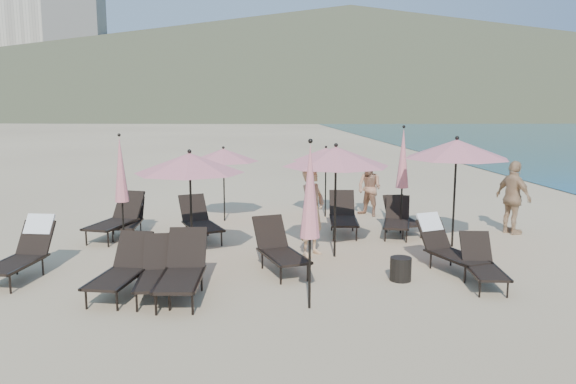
{
  "coord_description": "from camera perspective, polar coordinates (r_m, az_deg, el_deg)",
  "views": [
    {
      "loc": [
        -1.88,
        -9.87,
        3.26
      ],
      "look_at": [
        -0.68,
        3.5,
        1.1
      ],
      "focal_mm": 35.0,
      "sensor_mm": 36.0,
      "label": 1
    }
  ],
  "objects": [
    {
      "name": "ground",
      "position": [
        10.57,
        5.44,
        -8.87
      ],
      "size": [
        800.0,
        800.0,
        0.0
      ],
      "primitive_type": "plane",
      "color": "#D6BA8C",
      "rests_on": "ground"
    },
    {
      "name": "volcanic_headland",
      "position": [
        321.81,
        8.25,
        13.2
      ],
      "size": [
        690.0,
        690.0,
        55.0
      ],
      "color": "brown",
      "rests_on": "ground"
    },
    {
      "name": "hotel_skyline",
      "position": [
        296.42,
        -23.75,
        12.44
      ],
      "size": [
        109.0,
        82.0,
        55.0
      ],
      "color": "beige",
      "rests_on": "ground"
    },
    {
      "name": "lounger_0",
      "position": [
        11.62,
        -25.27,
        -5.4
      ],
      "size": [
        0.96,
        1.83,
        1.08
      ],
      "rotation": [
        0.0,
        0.0,
        -0.2
      ],
      "color": "black",
      "rests_on": "ground"
    },
    {
      "name": "lounger_1",
      "position": [
        9.85,
        -13.07,
        -7.79
      ],
      "size": [
        0.65,
        1.62,
        0.93
      ],
      "rotation": [
        0.0,
        0.0,
        0.02
      ],
      "color": "black",
      "rests_on": "ground"
    },
    {
      "name": "lounger_2",
      "position": [
        9.69,
        -10.68,
        -7.69
      ],
      "size": [
        0.8,
        1.84,
        1.03
      ],
      "rotation": [
        0.0,
        0.0,
        -0.07
      ],
      "color": "black",
      "rests_on": "ground"
    },
    {
      "name": "lounger_3",
      "position": [
        10.94,
        -0.89,
        -5.73
      ],
      "size": [
        1.08,
        1.8,
        0.97
      ],
      "rotation": [
        0.0,
        0.0,
        0.28
      ],
      "color": "black",
      "rests_on": "ground"
    },
    {
      "name": "lounger_4",
      "position": [
        10.74,
        19.15,
        -6.86
      ],
      "size": [
        0.76,
        1.54,
        0.85
      ],
      "rotation": [
        0.0,
        0.0,
        -0.14
      ],
      "color": "black",
      "rests_on": "ground"
    },
    {
      "name": "lounger_5",
      "position": [
        11.47,
        15.8,
        -5.21
      ],
      "size": [
        1.07,
        1.74,
        1.02
      ],
      "rotation": [
        0.0,
        0.0,
        0.32
      ],
      "color": "black",
      "rests_on": "ground"
    },
    {
      "name": "lounger_6",
      "position": [
        14.18,
        -17.0,
        -2.54
      ],
      "size": [
        1.26,
        1.94,
        1.04
      ],
      "rotation": [
        0.0,
        0.0,
        -0.35
      ],
      "color": "black",
      "rests_on": "ground"
    },
    {
      "name": "lounger_7",
      "position": [
        14.48,
        -15.8,
        -2.36
      ],
      "size": [
        0.61,
        1.56,
        0.96
      ],
      "rotation": [
        0.0,
        0.0,
        -0.03
      ],
      "color": "black",
      "rests_on": "ground"
    },
    {
      "name": "lounger_8",
      "position": [
        13.56,
        -8.94,
        -2.88
      ],
      "size": [
        1.2,
        1.84,
        0.99
      ],
      "rotation": [
        0.0,
        0.0,
        0.35
      ],
      "color": "black",
      "rests_on": "ground"
    },
    {
      "name": "lounger_9",
      "position": [
        14.1,
        5.62,
        -2.35
      ],
      "size": [
        0.85,
        1.78,
        0.99
      ],
      "rotation": [
        0.0,
        0.0,
        -0.12
      ],
      "color": "black",
      "rests_on": "ground"
    },
    {
      "name": "lounger_10",
      "position": [
        14.45,
        11.48,
        -2.46
      ],
      "size": [
        0.69,
        1.54,
        0.86
      ],
      "rotation": [
        0.0,
        0.0,
        0.08
      ],
      "color": "black",
      "rests_on": "ground"
    },
    {
      "name": "lounger_11",
      "position": [
        14.1,
        11.01,
        -2.65
      ],
      "size": [
        1.03,
        1.67,
        0.9
      ],
      "rotation": [
        0.0,
        0.0,
        -0.3
      ],
      "color": "black",
      "rests_on": "ground"
    },
    {
      "name": "lounger_12",
      "position": [
        10.07,
        -16.55,
        -7.49
      ],
      "size": [
        0.98,
        1.75,
        0.95
      ],
      "rotation": [
        0.0,
        0.0,
        -0.23
      ],
      "color": "black",
      "rests_on": "ground"
    },
    {
      "name": "umbrella_open_0",
      "position": [
        11.22,
        -9.96,
        2.92
      ],
      "size": [
        2.18,
        2.18,
        2.34
      ],
      "color": "black",
      "rests_on": "ground"
    },
    {
      "name": "umbrella_open_1",
      "position": [
        11.69,
        4.88,
        3.61
      ],
      "size": [
        2.25,
        2.25,
        2.42
      ],
      "color": "black",
      "rests_on": "ground"
    },
    {
      "name": "umbrella_open_2",
      "position": [
        13.03,
        16.75,
        4.19
      ],
      "size": [
        2.34,
        2.34,
        2.52
      ],
      "color": "black",
      "rests_on": "ground"
    },
    {
      "name": "umbrella_open_3",
      "position": [
        15.39,
        -6.58,
        3.75
      ],
      "size": [
        1.92,
        1.92,
        2.07
      ],
      "color": "black",
      "rests_on": "ground"
    },
    {
      "name": "umbrella_open_4",
      "position": [
        15.91,
        3.87,
        3.87
      ],
      "size": [
        1.9,
        1.9,
        2.04
      ],
      "color": "black",
      "rests_on": "ground"
    },
    {
      "name": "umbrella_closed_0",
      "position": [
        8.68,
        2.26,
        0.01
      ],
      "size": [
        0.32,
        0.32,
        2.71
      ],
      "color": "black",
      "rests_on": "ground"
    },
    {
      "name": "umbrella_closed_1",
      "position": [
        14.1,
        11.59,
        3.33
      ],
      "size": [
        0.32,
        0.32,
        2.7
      ],
      "color": "black",
      "rests_on": "ground"
    },
    {
      "name": "umbrella_closed_2",
      "position": [
        12.65,
        -16.63,
        2.16
      ],
      "size": [
        0.3,
        0.3,
        2.6
      ],
      "color": "black",
      "rests_on": "ground"
    },
    {
      "name": "side_table_0",
      "position": [
        10.63,
        -14.16,
        -7.75
      ],
      "size": [
        0.35,
        0.35,
        0.45
      ],
      "primitive_type": "cylinder",
      "color": "black",
      "rests_on": "ground"
    },
    {
      "name": "side_table_1",
      "position": [
        10.63,
        11.37,
        -7.67
      ],
      "size": [
        0.4,
        0.4,
        0.44
      ],
      "primitive_type": "cylinder",
      "color": "black",
      "rests_on": "ground"
    },
    {
      "name": "beachgoer_a",
      "position": [
        11.95,
        2.48,
        -1.95
      ],
      "size": [
        0.8,
        0.84,
        1.93
      ],
      "primitive_type": "imported",
      "rotation": [
        0.0,
        0.0,
        0.88
      ],
      "color": "tan",
      "rests_on": "ground"
    },
    {
      "name": "beachgoer_b",
      "position": [
        16.32,
        8.27,
        0.4
      ],
      "size": [
        0.97,
        0.99,
        1.61
      ],
      "primitive_type": "imported",
      "rotation": [
        0.0,
        0.0,
        -0.88
      ],
      "color": "#B07A5B",
      "rests_on": "ground"
    },
    {
      "name": "beachgoer_c",
      "position": [
        14.99,
        21.92,
        -0.53
      ],
      "size": [
        0.77,
        1.16,
        1.83
      ],
      "primitive_type": "imported",
      "rotation": [
        0.0,
        0.0,
        1.9
      ],
      "color": "tan",
      "rests_on": "ground"
    }
  ]
}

